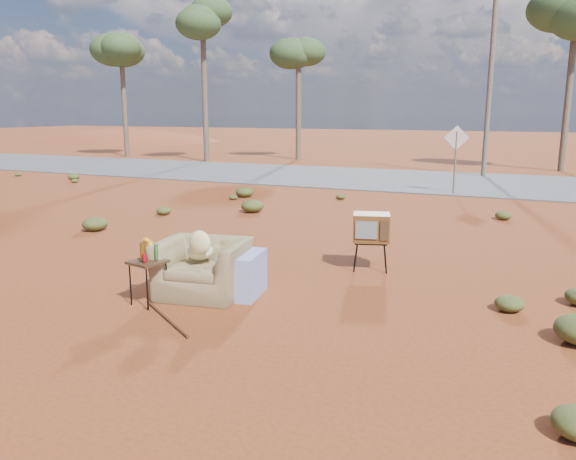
% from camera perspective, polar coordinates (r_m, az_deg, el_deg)
% --- Properties ---
extents(ground, '(140.00, 140.00, 0.00)m').
position_cam_1_polar(ground, '(8.05, -5.41, -7.29)').
color(ground, brown).
rests_on(ground, ground).
extents(highway, '(140.00, 7.00, 0.04)m').
position_cam_1_polar(highway, '(22.12, 13.53, 4.90)').
color(highway, '#565659').
rests_on(highway, ground).
extents(dirt_mound, '(26.00, 18.00, 2.00)m').
position_cam_1_polar(dirt_mound, '(52.85, -16.61, 8.71)').
color(dirt_mound, brown).
rests_on(dirt_mound, ground).
extents(armchair, '(1.54, 1.14, 1.08)m').
position_cam_1_polar(armchair, '(8.27, -7.93, -3.16)').
color(armchair, olive).
rests_on(armchair, ground).
extents(tv_unit, '(0.70, 0.62, 0.97)m').
position_cam_1_polar(tv_unit, '(9.53, 8.46, 0.18)').
color(tv_unit, black).
rests_on(tv_unit, ground).
extents(side_table, '(0.52, 0.52, 0.90)m').
position_cam_1_polar(side_table, '(8.02, -14.08, -2.81)').
color(side_table, '#3A2515').
rests_on(side_table, ground).
extents(rusty_bar, '(1.24, 0.88, 0.04)m').
position_cam_1_polar(rusty_bar, '(7.54, -12.26, -8.74)').
color(rusty_bar, '#4D2914').
rests_on(rusty_bar, ground).
extents(road_sign, '(0.78, 0.06, 2.19)m').
position_cam_1_polar(road_sign, '(18.81, 16.70, 8.05)').
color(road_sign, brown).
rests_on(road_sign, ground).
extents(eucalyptus_far_left, '(3.20, 3.20, 7.10)m').
position_cam_1_polar(eucalyptus_far_left, '(34.50, -16.59, 17.06)').
color(eucalyptus_far_left, brown).
rests_on(eucalyptus_far_left, ground).
extents(eucalyptus_left, '(3.20, 3.20, 8.10)m').
position_cam_1_polar(eucalyptus_left, '(30.36, -8.67, 20.02)').
color(eucalyptus_left, brown).
rests_on(eucalyptus_left, ground).
extents(eucalyptus_near_left, '(3.20, 3.20, 6.60)m').
position_cam_1_polar(eucalyptus_near_left, '(31.06, 1.08, 17.24)').
color(eucalyptus_near_left, brown).
rests_on(eucalyptus_near_left, ground).
extents(eucalyptus_center, '(3.20, 3.20, 7.60)m').
position_cam_1_polar(eucalyptus_center, '(27.94, 27.23, 18.57)').
color(eucalyptus_center, brown).
rests_on(eucalyptus_center, ground).
extents(utility_pole_center, '(1.40, 0.20, 8.00)m').
position_cam_1_polar(utility_pole_center, '(24.25, 19.90, 14.91)').
color(utility_pole_center, brown).
rests_on(utility_pole_center, ground).
extents(scrub_patch, '(17.49, 8.07, 0.33)m').
position_cam_1_polar(scrub_patch, '(12.20, 1.06, 0.15)').
color(scrub_patch, '#4E5324').
rests_on(scrub_patch, ground).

